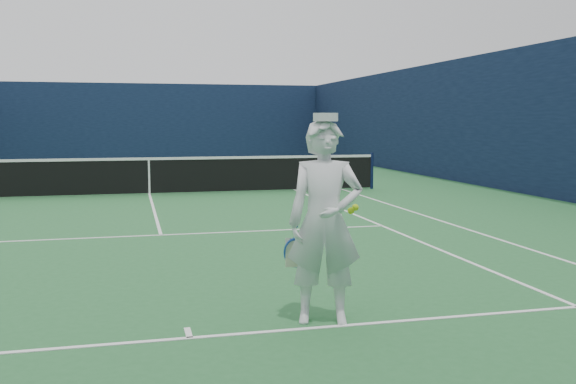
# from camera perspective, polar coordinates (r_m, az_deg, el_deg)

# --- Properties ---
(ground) EXTENTS (80.00, 80.00, 0.00)m
(ground) POSITION_cam_1_polar(r_m,az_deg,el_deg) (17.73, -12.21, -0.23)
(ground) COLOR #266432
(ground) RESTS_ON ground
(court_markings) EXTENTS (11.03, 23.83, 0.01)m
(court_markings) POSITION_cam_1_polar(r_m,az_deg,el_deg) (17.73, -12.21, -0.22)
(court_markings) COLOR white
(court_markings) RESTS_ON ground
(windscreen_fence) EXTENTS (20.12, 36.12, 4.00)m
(windscreen_fence) POSITION_cam_1_polar(r_m,az_deg,el_deg) (17.62, -12.36, 6.25)
(windscreen_fence) COLOR #0E1934
(windscreen_fence) RESTS_ON ground
(tennis_net) EXTENTS (12.88, 0.09, 1.07)m
(tennis_net) POSITION_cam_1_polar(r_m,az_deg,el_deg) (17.67, -12.25, 1.56)
(tennis_net) COLOR #141E4C
(tennis_net) RESTS_ON ground
(tennis_player) EXTENTS (0.83, 0.68, 2.05)m
(tennis_player) POSITION_cam_1_polar(r_m,az_deg,el_deg) (6.26, 3.29, -2.64)
(tennis_player) COLOR white
(tennis_player) RESTS_ON ground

